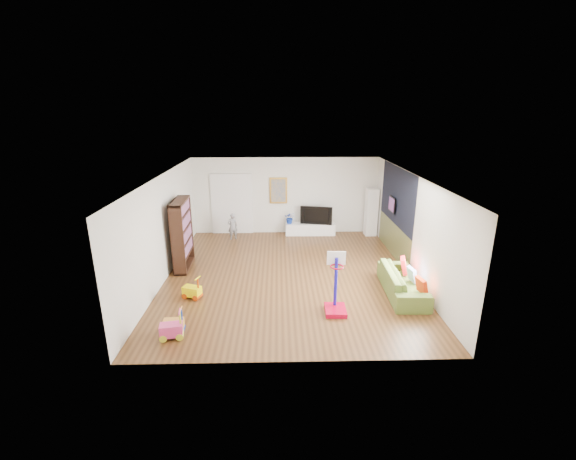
{
  "coord_description": "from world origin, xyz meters",
  "views": [
    {
      "loc": [
        -0.27,
        -9.58,
        4.34
      ],
      "look_at": [
        0.0,
        0.4,
        1.15
      ],
      "focal_mm": 24.0,
      "sensor_mm": 36.0,
      "label": 1
    }
  ],
  "objects_px": {
    "sofa": "(403,282)",
    "basketball_hoop": "(336,284)",
    "bookshelf": "(182,234)",
    "media_console": "(310,229)"
  },
  "relations": [
    {
      "from": "sofa",
      "to": "basketball_hoop",
      "type": "distance_m",
      "value": 2.0
    },
    {
      "from": "media_console",
      "to": "sofa",
      "type": "xyz_separation_m",
      "value": [
        1.87,
        -4.63,
        0.1
      ]
    },
    {
      "from": "media_console",
      "to": "bookshelf",
      "type": "relative_size",
      "value": 0.9
    },
    {
      "from": "media_console",
      "to": "sofa",
      "type": "bearing_deg",
      "value": -67.28
    },
    {
      "from": "media_console",
      "to": "basketball_hoop",
      "type": "bearing_deg",
      "value": -88.08
    },
    {
      "from": "bookshelf",
      "to": "sofa",
      "type": "distance_m",
      "value": 6.01
    },
    {
      "from": "media_console",
      "to": "bookshelf",
      "type": "height_order",
      "value": "bookshelf"
    },
    {
      "from": "sofa",
      "to": "basketball_hoop",
      "type": "height_order",
      "value": "basketball_hoop"
    },
    {
      "from": "bookshelf",
      "to": "sofa",
      "type": "bearing_deg",
      "value": -19.85
    },
    {
      "from": "sofa",
      "to": "basketball_hoop",
      "type": "bearing_deg",
      "value": 119.01
    }
  ]
}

